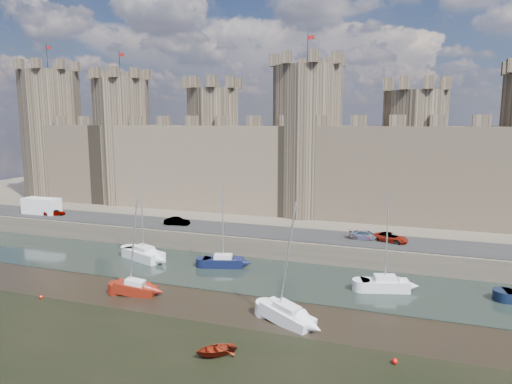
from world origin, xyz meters
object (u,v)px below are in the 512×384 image
at_px(car_1, 177,221).
at_px(car_2, 366,235).
at_px(van, 42,206).
at_px(sailboat_5, 287,314).
at_px(sailboat_0, 144,254).
at_px(sailboat_1, 223,261).
at_px(sailboat_4, 135,288).
at_px(sailboat_2, 385,284).
at_px(car_0, 54,212).
at_px(car_3, 390,238).

height_order(car_1, car_2, car_2).
xyz_separation_m(van, sailboat_5, (46.12, -20.21, -3.04)).
relative_size(car_1, sailboat_0, 0.33).
xyz_separation_m(van, sailboat_1, (34.95, -8.12, -3.04)).
bearing_deg(car_2, sailboat_1, 116.01).
distance_m(sailboat_4, sailboat_5, 16.15).
bearing_deg(sailboat_2, car_2, 90.03).
bearing_deg(car_2, car_0, 87.51).
bearing_deg(sailboat_4, car_3, 30.04).
height_order(car_1, car_3, car_1).
distance_m(car_1, sailboat_1, 13.64).
xyz_separation_m(car_1, sailboat_0, (0.12, -8.83, -2.26)).
distance_m(car_0, sailboat_5, 47.74).
relative_size(car_3, sailboat_0, 0.39).
height_order(car_2, sailboat_4, sailboat_4).
bearing_deg(car_0, car_3, -107.86).
xyz_separation_m(sailboat_4, sailboat_5, (16.10, -1.28, 0.04)).
height_order(sailboat_0, sailboat_4, sailboat_0).
relative_size(sailboat_0, sailboat_1, 1.15).
distance_m(car_2, sailboat_5, 21.67).
height_order(car_0, car_1, car_1).
height_order(car_1, sailboat_2, sailboat_2).
height_order(sailboat_1, sailboat_2, sailboat_2).
bearing_deg(sailboat_1, sailboat_4, -130.39).
relative_size(car_1, sailboat_2, 0.35).
relative_size(car_2, sailboat_2, 0.40).
height_order(car_0, car_3, car_3).
height_order(car_1, sailboat_5, sailboat_5).
height_order(car_0, sailboat_0, sailboat_0).
relative_size(car_1, car_3, 0.85).
bearing_deg(sailboat_4, sailboat_2, 11.43).
distance_m(sailboat_1, sailboat_4, 11.88).
height_order(car_0, sailboat_5, sailboat_5).
xyz_separation_m(sailboat_0, sailboat_5, (21.71, -11.44, -0.07)).
bearing_deg(sailboat_2, sailboat_5, -141.70).
xyz_separation_m(van, sailboat_0, (24.40, -8.77, -2.97)).
height_order(van, sailboat_5, sailboat_5).
xyz_separation_m(sailboat_0, sailboat_4, (5.61, -10.16, -0.12)).
bearing_deg(car_0, sailboat_2, -119.47).
bearing_deg(sailboat_5, car_1, 161.41).
distance_m(sailboat_1, sailboat_2, 18.75).
height_order(car_1, sailboat_4, sailboat_4).
bearing_deg(sailboat_1, car_2, 14.02).
relative_size(car_0, sailboat_2, 0.31).
xyz_separation_m(car_0, sailboat_0, (21.61, -8.48, -2.20)).
height_order(car_3, sailboat_5, sailboat_5).
height_order(car_3, sailboat_2, sailboat_2).
bearing_deg(sailboat_5, car_2, 102.35).
relative_size(car_1, sailboat_4, 0.37).
relative_size(car_0, car_2, 0.77).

